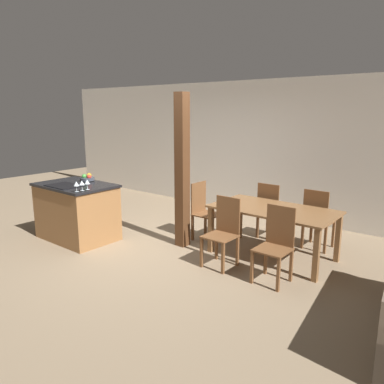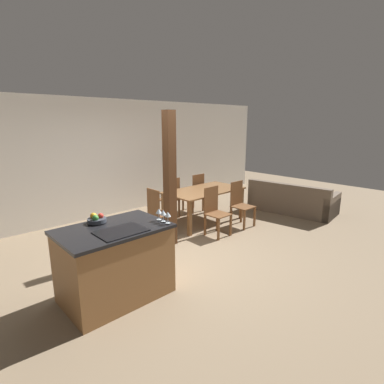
# 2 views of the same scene
# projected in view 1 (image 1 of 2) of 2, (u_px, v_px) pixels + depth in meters

# --- Properties ---
(ground_plane) EXTENTS (16.00, 16.00, 0.00)m
(ground_plane) POSITION_uv_depth(u_px,v_px,m) (154.00, 248.00, 5.84)
(ground_plane) COLOR #847056
(wall_back) EXTENTS (11.20, 0.08, 2.70)m
(wall_back) POSITION_uv_depth(u_px,v_px,m) (249.00, 148.00, 7.70)
(wall_back) COLOR silver
(wall_back) RESTS_ON ground_plane
(kitchen_island) EXTENTS (1.30, 0.87, 0.94)m
(kitchen_island) POSITION_uv_depth(u_px,v_px,m) (77.00, 211.00, 6.21)
(kitchen_island) COLOR olive
(kitchen_island) RESTS_ON ground_plane
(fruit_bowl) EXTENTS (0.24, 0.24, 0.12)m
(fruit_bowl) POSITION_uv_depth(u_px,v_px,m) (87.00, 178.00, 6.36)
(fruit_bowl) COLOR #383D47
(fruit_bowl) RESTS_ON kitchen_island
(wine_glass_near) EXTENTS (0.08, 0.08, 0.15)m
(wine_glass_near) POSITION_uv_depth(u_px,v_px,m) (76.00, 184.00, 5.46)
(wine_glass_near) COLOR silver
(wine_glass_near) RESTS_ON kitchen_island
(wine_glass_middle) EXTENTS (0.08, 0.08, 0.15)m
(wine_glass_middle) POSITION_uv_depth(u_px,v_px,m) (82.00, 183.00, 5.53)
(wine_glass_middle) COLOR silver
(wine_glass_middle) RESTS_ON kitchen_island
(wine_glass_far) EXTENTS (0.08, 0.08, 0.15)m
(wine_glass_far) POSITION_uv_depth(u_px,v_px,m) (87.00, 182.00, 5.60)
(wine_glass_far) COLOR silver
(wine_glass_far) RESTS_ON kitchen_island
(dining_table) EXTENTS (1.75, 0.95, 0.73)m
(dining_table) POSITION_uv_depth(u_px,v_px,m) (273.00, 215.00, 5.39)
(dining_table) COLOR brown
(dining_table) RESTS_ON ground_plane
(dining_chair_near_left) EXTENTS (0.40, 0.40, 0.95)m
(dining_chair_near_left) POSITION_uv_depth(u_px,v_px,m) (223.00, 231.00, 5.13)
(dining_chair_near_left) COLOR brown
(dining_chair_near_left) RESTS_ON ground_plane
(dining_chair_near_right) EXTENTS (0.40, 0.40, 0.95)m
(dining_chair_near_right) POSITION_uv_depth(u_px,v_px,m) (276.00, 243.00, 4.65)
(dining_chair_near_right) COLOR brown
(dining_chair_near_right) RESTS_ON ground_plane
(dining_chair_far_left) EXTENTS (0.40, 0.40, 0.95)m
(dining_chair_far_left) POSITION_uv_depth(u_px,v_px,m) (271.00, 210.00, 6.19)
(dining_chair_far_left) COLOR brown
(dining_chair_far_left) RESTS_ON ground_plane
(dining_chair_far_right) EXTENTS (0.40, 0.40, 0.95)m
(dining_chair_far_right) POSITION_uv_depth(u_px,v_px,m) (317.00, 219.00, 5.70)
(dining_chair_far_right) COLOR brown
(dining_chair_far_right) RESTS_ON ground_plane
(dining_chair_head_end) EXTENTS (0.40, 0.40, 0.95)m
(dining_chair_head_end) POSITION_uv_depth(u_px,v_px,m) (204.00, 210.00, 6.19)
(dining_chair_head_end) COLOR brown
(dining_chair_head_end) RESTS_ON ground_plane
(timber_post) EXTENTS (0.17, 0.17, 2.38)m
(timber_post) POSITION_uv_depth(u_px,v_px,m) (182.00, 172.00, 5.73)
(timber_post) COLOR #4C2D19
(timber_post) RESTS_ON ground_plane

